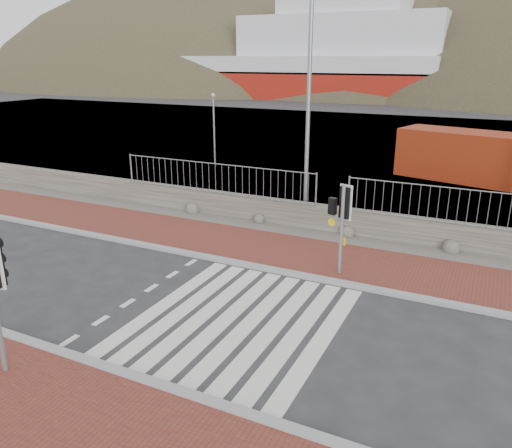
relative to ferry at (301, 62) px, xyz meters
The scene contains 15 objects.
ground 72.44m from the ferry, 70.05° to the right, with size 220.00×220.00×0.00m, color #28282B.
sidewalk_far 68.23m from the ferry, 68.75° to the right, with size 40.00×3.00×0.08m, color brown.
kerb_near 75.25m from the ferry, 70.83° to the right, with size 40.00×0.25×0.12m, color gray.
kerb_far 69.63m from the ferry, 69.20° to the right, with size 40.00×0.25×0.12m, color gray.
zebra_crossing 72.43m from the ferry, 70.05° to the right, with size 4.62×5.60×0.01m.
gravel_strip 66.38m from the ferry, 68.13° to the right, with size 40.00×1.50×0.06m, color #59544C.
stone_wall 65.61m from the ferry, 67.86° to the right, with size 40.00×0.60×0.90m, color #4E4840.
railing 65.66m from the ferry, 67.91° to the right, with size 18.07×0.07×1.22m.
quay 47.29m from the ferry, 58.36° to the right, with size 120.00×40.00×0.50m, color #4C4C4F.
water 25.72m from the ferry, 11.47° to the right, with size 220.00×50.00×0.05m, color #3F4C54.
ferry is the anchor object (origin of this frame).
hills_backdrop 46.83m from the ferry, 32.50° to the left, with size 254.00×90.00×100.00m.
traffic_signal_far 69.42m from the ferry, 67.96° to the right, with size 0.67×0.36×2.72m.
streetlight 64.19m from the ferry, 68.57° to the right, with size 1.82×0.80×8.90m.
shipping_container 57.22m from the ferry, 60.59° to the right, with size 5.99×2.50×2.50m, color maroon.
Camera 1 is at (5.07, -9.48, 6.06)m, focal length 35.00 mm.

